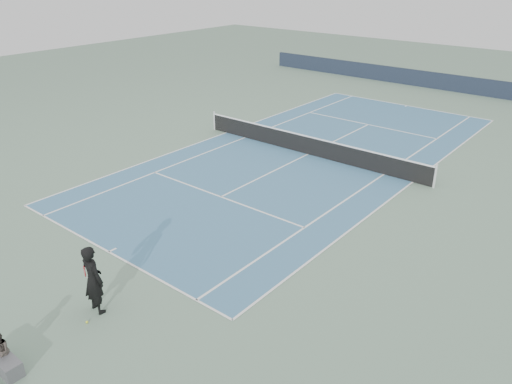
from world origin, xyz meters
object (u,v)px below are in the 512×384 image
Objects in this scene: tennis_net at (308,145)px; tennis_ball at (87,322)px; tennis_player at (93,279)px; spectator_bench at (1,357)px.

tennis_ball is (2.54, -14.42, -0.47)m from tennis_net.
tennis_ball is at bearing -80.01° from tennis_net.
tennis_player is 1.53× the size of spectator_bench.
tennis_player is at bearing -80.63° from tennis_net.
tennis_net is at bearing 98.33° from spectator_bench.
tennis_ball is at bearing -64.53° from tennis_player.
tennis_player is (2.29, -13.89, 0.51)m from tennis_net.
tennis_player reaches higher than tennis_ball.
spectator_bench is (2.43, -16.60, -0.14)m from tennis_net.
spectator_bench is at bearing -92.92° from tennis_ball.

